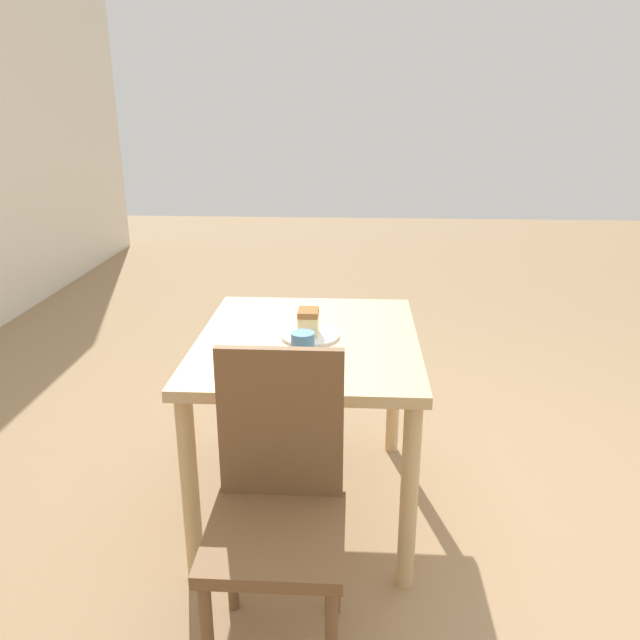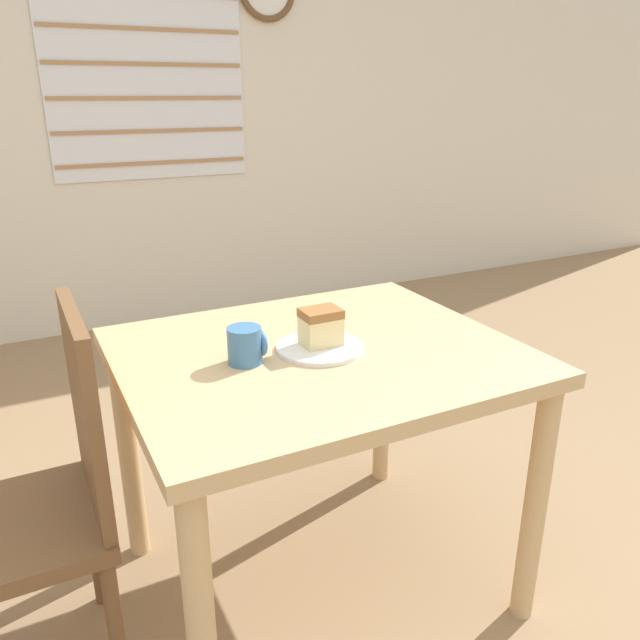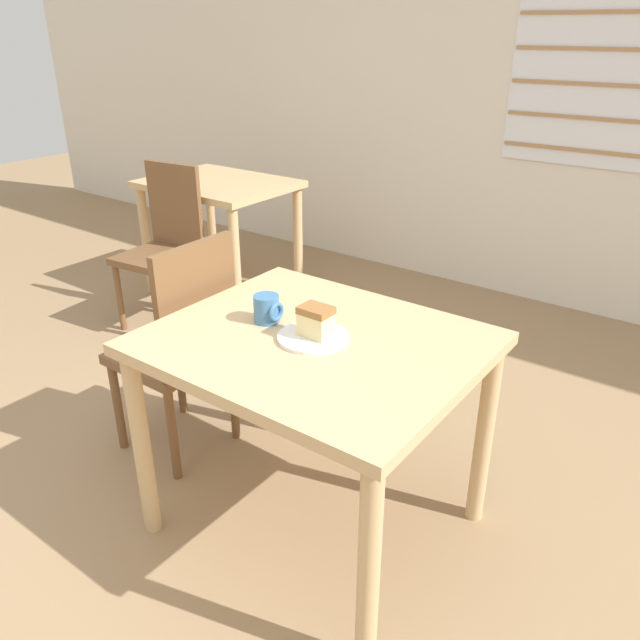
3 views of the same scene
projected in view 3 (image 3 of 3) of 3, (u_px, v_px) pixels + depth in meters
ground_plane at (175, 599)px, 1.95m from camera, size 14.00×14.00×0.00m
wall_back at (558, 68)px, 3.55m from camera, size 10.00×0.10×2.80m
dining_table_near at (315, 368)px, 1.98m from camera, size 1.00×0.84×0.75m
dining_table_far at (219, 201)px, 3.96m from camera, size 0.90×0.69×0.74m
chair_near_window at (182, 344)px, 2.44m from camera, size 0.40×0.40×0.93m
chair_far_corner at (165, 243)px, 3.59m from camera, size 0.44×0.44×0.93m
plate at (313, 337)px, 1.93m from camera, size 0.22×0.22×0.01m
cake_slice at (316, 321)px, 1.91m from camera, size 0.10×0.08×0.10m
coffee_mug at (267, 309)px, 2.02m from camera, size 0.09×0.08×0.09m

